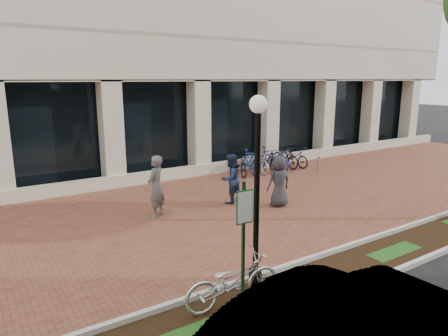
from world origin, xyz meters
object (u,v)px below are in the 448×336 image
locked_bicycle (233,281)px  bike_rack_cluster (268,160)px  pedestrian_left (156,187)px  bollard (319,164)px  lamppost (257,181)px  pedestrian_right (279,181)px  pedestrian_mid (231,179)px  parking_sign (244,232)px

locked_bicycle → bike_rack_cluster: 11.76m
bike_rack_cluster → pedestrian_left: bearing=-147.4°
pedestrian_left → bollard: (8.66, 1.46, -0.55)m
locked_bicycle → pedestrian_left: bearing=-3.2°
lamppost → pedestrian_right: (3.88, 3.78, -1.38)m
pedestrian_left → pedestrian_mid: size_ratio=1.13×
pedestrian_right → lamppost: bearing=50.5°
bike_rack_cluster → bollard: bearing=-38.7°
pedestrian_mid → bollard: size_ratio=2.04×
locked_bicycle → pedestrian_left: pedestrian_left is taller
lamppost → bollard: bearing=37.1°
pedestrian_right → bike_rack_cluster: pedestrian_right is taller
bollard → bike_rack_cluster: bearing=133.0°
pedestrian_left → bike_rack_cluster: bearing=165.8°
pedestrian_left → bike_rack_cluster: size_ratio=0.46×
lamppost → bike_rack_cluster: bearing=49.6°
parking_sign → lamppost: 1.36m
parking_sign → bike_rack_cluster: parking_sign is taller
parking_sign → pedestrian_mid: size_ratio=1.45×
parking_sign → bollard: parking_sign is taller
lamppost → bollard: size_ratio=4.63×
parking_sign → pedestrian_left: (0.83, 5.84, -0.62)m
pedestrian_mid → bike_rack_cluster: bearing=-156.0°
parking_sign → pedestrian_right: (4.77, 4.58, -0.74)m
pedestrian_left → pedestrian_right: 4.14m
pedestrian_left → pedestrian_right: bearing=123.7°
parking_sign → pedestrian_left: size_ratio=1.29×
pedestrian_mid → parking_sign: bearing=44.9°
lamppost → pedestrian_left: lamppost is taller
pedestrian_mid → bike_rack_cluster: (4.30, 3.27, -0.35)m
parking_sign → pedestrian_right: bearing=46.6°
pedestrian_left → bollard: bearing=151.0°
bollard → parking_sign: bearing=-142.5°
parking_sign → pedestrian_left: bearing=84.7°
lamppost → bollard: lamppost is taller
pedestrian_right → pedestrian_mid: bearing=-38.5°
bollard → pedestrian_mid: bearing=-165.4°
parking_sign → bike_rack_cluster: bearing=51.7°
pedestrian_left → lamppost: bearing=52.1°
lamppost → bollard: 10.93m
lamppost → pedestrian_right: lamppost is taller
locked_bicycle → pedestrian_mid: size_ratio=1.14×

